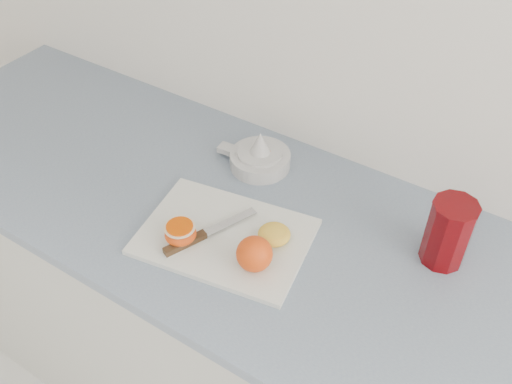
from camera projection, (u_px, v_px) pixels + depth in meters
counter at (299, 359)px, 1.50m from camera, size 2.29×0.64×0.89m
cutting_board at (225, 237)px, 1.20m from camera, size 0.39×0.30×0.01m
whole_orange at (254, 254)px, 1.11m from camera, size 0.07×0.07×0.07m
half_orange at (180, 233)px, 1.18m from camera, size 0.07×0.07×0.04m
squeezed_shell at (274, 234)px, 1.18m from camera, size 0.07×0.07×0.03m
paring_knife at (193, 239)px, 1.18m from camera, size 0.10×0.21×0.01m
citrus_juicer at (259, 157)px, 1.37m from camera, size 0.19×0.15×0.10m
red_tumbler at (448, 235)px, 1.12m from camera, size 0.09×0.09×0.15m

